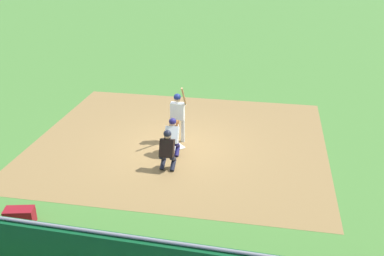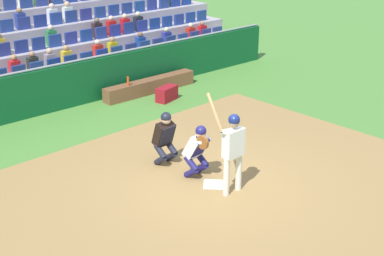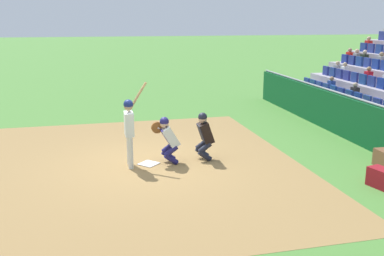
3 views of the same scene
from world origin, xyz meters
TOP-DOWN VIEW (x-y plane):
  - ground_plane at (0.00, 0.00)m, footprint 160.00×160.00m
  - infield_dirt_patch at (0.00, 0.50)m, footprint 10.16×8.98m
  - home_plate_marker at (0.00, 0.00)m, footprint 0.62×0.62m
  - batter_at_plate at (-0.06, 0.47)m, footprint 0.57×0.63m
  - catcher_crouching at (0.01, -0.51)m, footprint 0.48×0.73m
  - home_plate_umpire at (0.10, -1.50)m, footprint 0.46×0.46m
  - dugout_wall at (0.00, -6.44)m, footprint 16.75×0.24m
  - equipment_duffel_bag at (-2.75, -4.94)m, footprint 0.78×0.53m

SIDE VIEW (x-z plane):
  - ground_plane at x=0.00m, z-range 0.00..0.00m
  - infield_dirt_patch at x=0.00m, z-range 0.00..0.01m
  - home_plate_marker at x=0.00m, z-range 0.01..0.02m
  - equipment_duffel_bag at x=-2.75m, z-range 0.00..0.43m
  - dugout_wall at x=0.00m, z-range -0.03..1.34m
  - catcher_crouching at x=0.01m, z-range 0.07..1.33m
  - home_plate_umpire at x=0.10m, z-range 0.06..1.36m
  - batter_at_plate at x=-0.06m, z-range 0.01..2.15m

